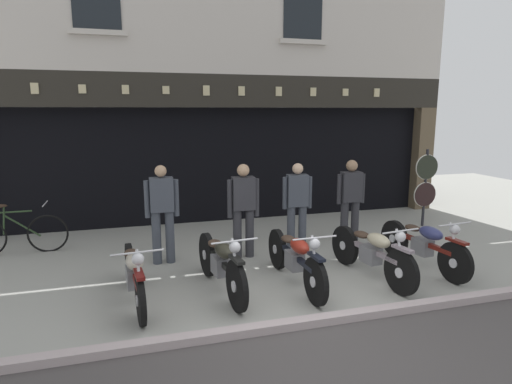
{
  "coord_description": "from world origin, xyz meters",
  "views": [
    {
      "loc": [
        -1.98,
        -4.33,
        2.54
      ],
      "look_at": [
        0.09,
        2.82,
        1.12
      ],
      "focal_mm": 30.24,
      "sensor_mm": 36.0,
      "label": 1
    }
  ],
  "objects_px": {
    "motorcycle_right": "(424,244)",
    "leaning_bicycle": "(16,234)",
    "motorcycle_center_right": "(372,252)",
    "salesman_right": "(297,201)",
    "motorcycle_center_left": "(221,263)",
    "shopkeeper_center": "(243,206)",
    "motorcycle_left": "(134,273)",
    "motorcycle_center": "(295,257)",
    "salesman_left": "(162,210)",
    "tyre_sign_pole": "(426,182)",
    "advert_board_near": "(130,153)",
    "assistant_far_right": "(351,197)"
  },
  "relations": [
    {
      "from": "motorcycle_right",
      "to": "leaning_bicycle",
      "type": "height_order",
      "value": "leaning_bicycle"
    },
    {
      "from": "motorcycle_center_right",
      "to": "motorcycle_right",
      "type": "relative_size",
      "value": 1.0
    },
    {
      "from": "salesman_right",
      "to": "motorcycle_center_left",
      "type": "bearing_deg",
      "value": 49.04
    },
    {
      "from": "shopkeeper_center",
      "to": "motorcycle_right",
      "type": "bearing_deg",
      "value": 154.06
    },
    {
      "from": "motorcycle_left",
      "to": "motorcycle_center",
      "type": "relative_size",
      "value": 0.94
    },
    {
      "from": "shopkeeper_center",
      "to": "leaning_bicycle",
      "type": "distance_m",
      "value": 4.1
    },
    {
      "from": "salesman_left",
      "to": "tyre_sign_pole",
      "type": "relative_size",
      "value": 0.97
    },
    {
      "from": "motorcycle_right",
      "to": "salesman_left",
      "type": "distance_m",
      "value": 4.3
    },
    {
      "from": "salesman_left",
      "to": "motorcycle_left",
      "type": "bearing_deg",
      "value": 72.0
    },
    {
      "from": "motorcycle_left",
      "to": "advert_board_near",
      "type": "relative_size",
      "value": 2.15
    },
    {
      "from": "motorcycle_center_right",
      "to": "advert_board_near",
      "type": "distance_m",
      "value": 5.58
    },
    {
      "from": "salesman_right",
      "to": "assistant_far_right",
      "type": "bearing_deg",
      "value": -177.38
    },
    {
      "from": "motorcycle_center_right",
      "to": "tyre_sign_pole",
      "type": "bearing_deg",
      "value": -146.2
    },
    {
      "from": "motorcycle_right",
      "to": "salesman_left",
      "type": "height_order",
      "value": "salesman_left"
    },
    {
      "from": "motorcycle_left",
      "to": "tyre_sign_pole",
      "type": "relative_size",
      "value": 1.14
    },
    {
      "from": "motorcycle_center_right",
      "to": "shopkeeper_center",
      "type": "xyz_separation_m",
      "value": [
        -1.63,
        1.49,
        0.48
      ]
    },
    {
      "from": "motorcycle_center_right",
      "to": "assistant_far_right",
      "type": "height_order",
      "value": "assistant_far_right"
    },
    {
      "from": "motorcycle_left",
      "to": "motorcycle_center",
      "type": "xyz_separation_m",
      "value": [
        2.27,
        -0.03,
        0.01
      ]
    },
    {
      "from": "motorcycle_center_right",
      "to": "shopkeeper_center",
      "type": "height_order",
      "value": "shopkeeper_center"
    },
    {
      "from": "shopkeeper_center",
      "to": "salesman_right",
      "type": "bearing_deg",
      "value": -163.34
    },
    {
      "from": "motorcycle_right",
      "to": "advert_board_near",
      "type": "height_order",
      "value": "advert_board_near"
    },
    {
      "from": "motorcycle_center_right",
      "to": "advert_board_near",
      "type": "relative_size",
      "value": 2.19
    },
    {
      "from": "shopkeeper_center",
      "to": "salesman_right",
      "type": "relative_size",
      "value": 1.04
    },
    {
      "from": "motorcycle_center_left",
      "to": "salesman_right",
      "type": "relative_size",
      "value": 1.26
    },
    {
      "from": "motorcycle_center_right",
      "to": "salesman_right",
      "type": "bearing_deg",
      "value": -81.36
    },
    {
      "from": "motorcycle_center",
      "to": "leaning_bicycle",
      "type": "relative_size",
      "value": 1.21
    },
    {
      "from": "advert_board_near",
      "to": "motorcycle_right",
      "type": "bearing_deg",
      "value": -42.21
    },
    {
      "from": "salesman_right",
      "to": "motorcycle_left",
      "type": "bearing_deg",
      "value": 35.92
    },
    {
      "from": "motorcycle_left",
      "to": "tyre_sign_pole",
      "type": "xyz_separation_m",
      "value": [
        6.21,
        2.27,
        0.58
      ]
    },
    {
      "from": "shopkeeper_center",
      "to": "salesman_right",
      "type": "xyz_separation_m",
      "value": [
        1.11,
        0.31,
        -0.04
      ]
    },
    {
      "from": "motorcycle_center",
      "to": "tyre_sign_pole",
      "type": "relative_size",
      "value": 1.21
    },
    {
      "from": "salesman_right",
      "to": "tyre_sign_pole",
      "type": "bearing_deg",
      "value": -163.42
    },
    {
      "from": "shopkeeper_center",
      "to": "salesman_right",
      "type": "height_order",
      "value": "shopkeeper_center"
    },
    {
      "from": "tyre_sign_pole",
      "to": "leaning_bicycle",
      "type": "xyz_separation_m",
      "value": [
        -8.21,
        0.4,
        -0.62
      ]
    },
    {
      "from": "motorcycle_left",
      "to": "motorcycle_center_right",
      "type": "relative_size",
      "value": 0.98
    },
    {
      "from": "motorcycle_center_right",
      "to": "motorcycle_right",
      "type": "xyz_separation_m",
      "value": [
        1.02,
        0.13,
        -0.01
      ]
    },
    {
      "from": "motorcycle_center_right",
      "to": "leaning_bicycle",
      "type": "bearing_deg",
      "value": -34.22
    },
    {
      "from": "tyre_sign_pole",
      "to": "assistant_far_right",
      "type": "bearing_deg",
      "value": -163.25
    },
    {
      "from": "shopkeeper_center",
      "to": "advert_board_near",
      "type": "bearing_deg",
      "value": -54.76
    },
    {
      "from": "advert_board_near",
      "to": "leaning_bicycle",
      "type": "height_order",
      "value": "advert_board_near"
    },
    {
      "from": "salesman_right",
      "to": "leaning_bicycle",
      "type": "bearing_deg",
      "value": -4.87
    },
    {
      "from": "motorcycle_center_left",
      "to": "shopkeeper_center",
      "type": "distance_m",
      "value": 1.58
    },
    {
      "from": "motorcycle_center",
      "to": "salesman_left",
      "type": "distance_m",
      "value": 2.38
    },
    {
      "from": "motorcycle_center_left",
      "to": "leaning_bicycle",
      "type": "xyz_separation_m",
      "value": [
        -3.18,
        2.64,
        -0.06
      ]
    },
    {
      "from": "advert_board_near",
      "to": "salesman_left",
      "type": "bearing_deg",
      "value": -79.72
    },
    {
      "from": "motorcycle_center",
      "to": "salesman_left",
      "type": "bearing_deg",
      "value": -41.72
    },
    {
      "from": "motorcycle_center",
      "to": "motorcycle_right",
      "type": "distance_m",
      "value": 2.24
    },
    {
      "from": "motorcycle_center_left",
      "to": "tyre_sign_pole",
      "type": "distance_m",
      "value": 5.54
    },
    {
      "from": "salesman_left",
      "to": "salesman_right",
      "type": "height_order",
      "value": "salesman_left"
    },
    {
      "from": "assistant_far_right",
      "to": "motorcycle_right",
      "type": "bearing_deg",
      "value": 110.49
    }
  ]
}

